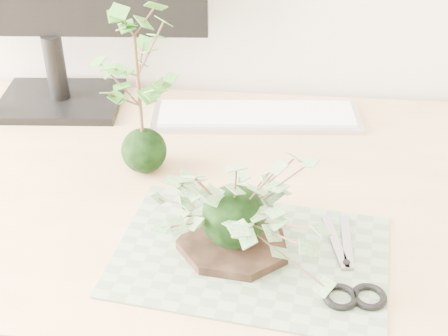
{
  "coord_description": "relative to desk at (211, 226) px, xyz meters",
  "views": [
    {
      "loc": [
        0.08,
        0.37,
        1.37
      ],
      "look_at": [
        0.0,
        1.14,
        0.84
      ],
      "focal_mm": 50.0,
      "sensor_mm": 36.0,
      "label": 1
    }
  ],
  "objects": [
    {
      "name": "desk",
      "position": [
        0.0,
        0.0,
        0.0
      ],
      "size": [
        1.6,
        0.7,
        0.74
      ],
      "color": "tan",
      "rests_on": "ground_plane"
    },
    {
      "name": "cutting_mat",
      "position": [
        0.08,
        -0.17,
        0.09
      ],
      "size": [
        0.43,
        0.31,
        0.0
      ],
      "primitive_type": "cube",
      "rotation": [
        0.0,
        0.0,
        -0.13
      ],
      "color": "#587053",
      "rests_on": "desk"
    },
    {
      "name": "stone_dish",
      "position": [
        0.05,
        -0.16,
        0.1
      ],
      "size": [
        0.19,
        0.19,
        0.01
      ],
      "primitive_type": "cylinder",
      "rotation": [
        0.0,
        0.0,
        -0.1
      ],
      "color": "black",
      "rests_on": "cutting_mat"
    },
    {
      "name": "ivy_kokedama",
      "position": [
        0.05,
        -0.16,
        0.2
      ],
      "size": [
        0.32,
        0.32,
        0.19
      ],
      "rotation": [
        0.0,
        0.0,
        -0.27
      ],
      "color": "black",
      "rests_on": "stone_dish"
    },
    {
      "name": "maple_kokedama",
      "position": [
        -0.12,
        0.04,
        0.32
      ],
      "size": [
        0.18,
        0.18,
        0.33
      ],
      "rotation": [
        0.0,
        0.0,
        0.0
      ],
      "color": "black",
      "rests_on": "desk"
    },
    {
      "name": "keyboard",
      "position": [
        0.06,
        0.24,
        0.1
      ],
      "size": [
        0.43,
        0.16,
        0.02
      ],
      "rotation": [
        0.0,
        0.0,
        0.09
      ],
      "color": "#ADACB7",
      "rests_on": "desk"
    },
    {
      "name": "scissors",
      "position": [
        0.22,
        -0.22,
        0.1
      ],
      "size": [
        0.09,
        0.2,
        0.01
      ],
      "rotation": [
        0.0,
        0.0,
        0.11
      ],
      "color": "gray",
      "rests_on": "cutting_mat"
    }
  ]
}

